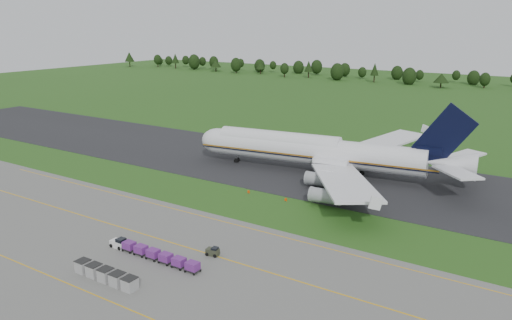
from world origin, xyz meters
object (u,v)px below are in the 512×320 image
Objects in this scene: utility_cart at (213,252)px; uld_row at (106,275)px; aircraft at (319,151)px; edge_markers at (267,196)px; baggage_train at (152,253)px.

utility_cart is 16.50m from uld_row.
utility_cart is at bearing -83.48° from aircraft.
uld_row is 42.40m from edge_markers.
utility_cart is at bearing 61.47° from uld_row.
baggage_train is at bearing -91.69° from aircraft.
baggage_train is 1.56× the size of uld_row.
aircraft is at bearing 88.01° from uld_row.
baggage_train reaches higher than utility_cart.
aircraft is 7.10× the size of edge_markers.
aircraft is 3.82× the size of baggage_train.
utility_cart is 0.19× the size of uld_row.
baggage_train is (-1.64, -55.44, -4.56)m from aircraft.
aircraft reaches higher than utility_cart.
baggage_train reaches higher than edge_markers.
edge_markers is at bearing 89.64° from baggage_train.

